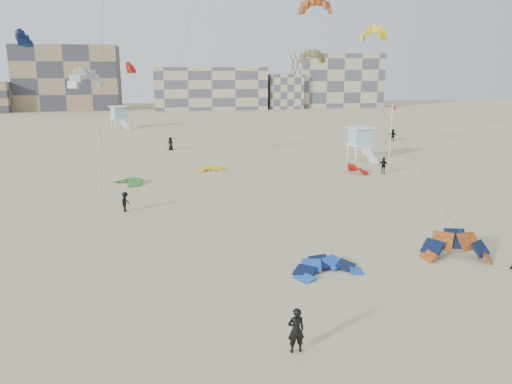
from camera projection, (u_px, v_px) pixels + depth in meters
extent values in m
plane|color=tan|center=(256.00, 321.00, 22.66)|extent=(320.00, 320.00, 0.00)
imported|color=black|center=(296.00, 330.00, 20.00)|extent=(0.72, 0.49, 1.93)
imported|color=black|center=(125.00, 202.00, 40.14)|extent=(0.93, 1.19, 1.62)
imported|color=black|center=(384.00, 166.00, 54.88)|extent=(1.09, 1.03, 1.82)
imported|color=black|center=(171.00, 144.00, 71.22)|extent=(1.07, 0.90, 1.87)
imported|color=black|center=(393.00, 135.00, 80.83)|extent=(1.17, 1.81, 1.87)
cylinder|color=#3F3F3F|center=(102.00, 64.00, 40.77)|extent=(1.54, 1.34, 21.24)
cylinder|color=#3F3F3F|center=(374.00, 98.00, 37.32)|extent=(0.66, 29.14, 16.21)
cylinder|color=#3F3F3F|center=(98.00, 126.00, 51.85)|extent=(2.61, 7.20, 9.04)
cylinder|color=#3F3F3F|center=(181.00, 61.00, 59.66)|extent=(5.51, 12.38, 22.50)
cylinder|color=#3F3F3F|center=(338.00, 109.00, 57.39)|extent=(3.76, 9.60, 11.62)
cylinder|color=#3F3F3F|center=(369.00, 86.00, 76.81)|extent=(1.42, 2.67, 15.47)
cylinder|color=#3F3F3F|center=(34.00, 100.00, 58.08)|extent=(1.52, 2.73, 13.55)
cylinder|color=#3F3F3F|center=(254.00, 51.00, 76.14)|extent=(5.50, 1.13, 25.85)
cylinder|color=#3F3F3F|center=(143.00, 102.00, 80.11)|extent=(3.84, 6.89, 10.38)
cube|color=white|center=(360.00, 145.00, 63.71)|extent=(3.10, 3.10, 0.14)
cube|color=#96BBCD|center=(360.00, 136.00, 63.45)|extent=(2.54, 2.54, 2.01)
cube|color=white|center=(361.00, 128.00, 63.20)|extent=(3.21, 3.21, 0.16)
cube|color=white|center=(368.00, 156.00, 61.35)|extent=(1.30, 2.94, 1.66)
cube|color=white|center=(119.00, 118.00, 97.69)|extent=(3.93, 3.93, 0.15)
cube|color=#96BBCD|center=(119.00, 112.00, 97.42)|extent=(3.23, 3.23, 2.13)
cube|color=white|center=(118.00, 106.00, 97.14)|extent=(4.07, 4.07, 0.17)
cube|color=white|center=(118.00, 125.00, 95.19)|extent=(2.20, 3.19, 1.76)
cylinder|color=white|center=(391.00, 135.00, 58.89)|extent=(0.09, 0.09, 7.29)
cube|color=#B73018|center=(395.00, 108.00, 58.18)|extent=(0.55, 0.02, 0.36)
cube|color=#876F51|center=(69.00, 78.00, 143.23)|extent=(28.00, 14.00, 18.00)
cube|color=tan|center=(209.00, 88.00, 147.18)|extent=(32.00, 16.00, 12.00)
cube|color=tan|center=(337.00, 81.00, 155.68)|extent=(26.00, 14.00, 16.00)
cube|color=tan|center=(283.00, 91.00, 149.39)|extent=(10.00, 10.00, 10.00)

